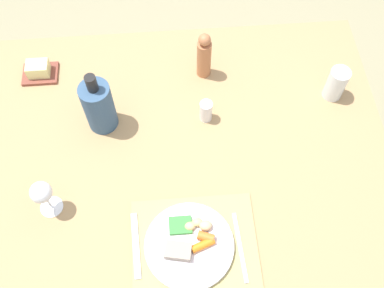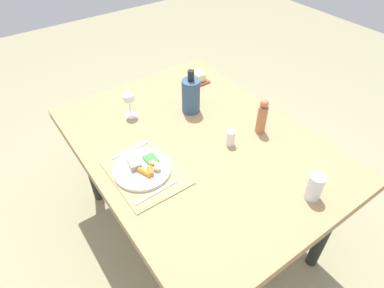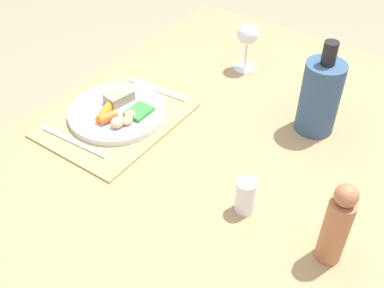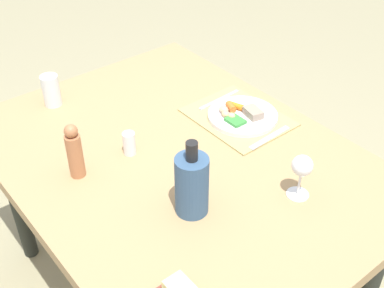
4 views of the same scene
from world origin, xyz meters
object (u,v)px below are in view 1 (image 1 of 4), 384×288
water_tumbler (336,85)px  fork (137,245)px  dinner_plate (191,244)px  cooler_bottle (100,106)px  knife (241,247)px  wine_glass (43,193)px  butter_dish (40,71)px  pepper_mill (205,56)px  salt_shaker (207,111)px  dining_table (177,161)px

water_tumbler → fork: bearing=-144.8°
dinner_plate → fork: size_ratio=1.33×
cooler_bottle → knife: bearing=-49.0°
wine_glass → butter_dish: wine_glass is taller
pepper_mill → knife: bearing=-85.8°
wine_glass → salt_shaker: size_ratio=1.80×
dining_table → fork: size_ratio=7.19×
dining_table → dinner_plate: (0.02, -0.33, 0.09)m
fork → cooler_bottle: (-0.11, 0.46, 0.10)m
fork → wine_glass: (-0.27, 0.15, 0.10)m
dining_table → water_tumbler: water_tumbler is taller
fork → water_tumbler: 0.89m
butter_dish → salt_shaker: size_ratio=1.50×
dinner_plate → butter_dish: butter_dish is taller
dinner_plate → cooler_bottle: bearing=119.8°
pepper_mill → cooler_bottle: cooler_bottle is taller
knife → cooler_bottle: bearing=128.0°
water_tumbler → salt_shaker: bearing=-172.2°
dining_table → knife: knife is taller
dining_table → butter_dish: butter_dish is taller
dinner_plate → wine_glass: 0.47m
knife → water_tumbler: (0.41, 0.54, 0.05)m
wine_glass → butter_dish: 0.55m
water_tumbler → cooler_bottle: size_ratio=0.50×
wine_glass → water_tumbler: 1.06m
knife → water_tumbler: 0.68m
dining_table → knife: size_ratio=6.78×
fork → cooler_bottle: cooler_bottle is taller
dinner_plate → salt_shaker: 0.47m
dining_table → butter_dish: (-0.49, 0.36, 0.10)m
pepper_mill → wine_glass: bearing=-136.8°
dinner_plate → salt_shaker: bearing=78.6°
wine_glass → fork: bearing=-29.0°
cooler_bottle → butter_dish: bearing=136.2°
pepper_mill → salt_shaker: size_ratio=2.34×
knife → pepper_mill: 0.69m
fork → water_tumbler: (0.73, 0.51, 0.05)m
dining_table → butter_dish: 0.62m
dining_table → cooler_bottle: size_ratio=5.67×
wine_glass → pepper_mill: bearing=43.2°
pepper_mill → butter_dish: (-0.61, 0.04, -0.07)m
dinner_plate → water_tumbler: bearing=43.0°
pepper_mill → dinner_plate: bearing=-98.9°
dinner_plate → pepper_mill: 0.67m
cooler_bottle → salt_shaker: bearing=-1.3°
fork → knife: same height
fork → cooler_bottle: bearing=100.4°
pepper_mill → butter_dish: bearing=176.4°
dining_table → cooler_bottle: cooler_bottle is taller
butter_dish → wine_glass: bearing=-81.6°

